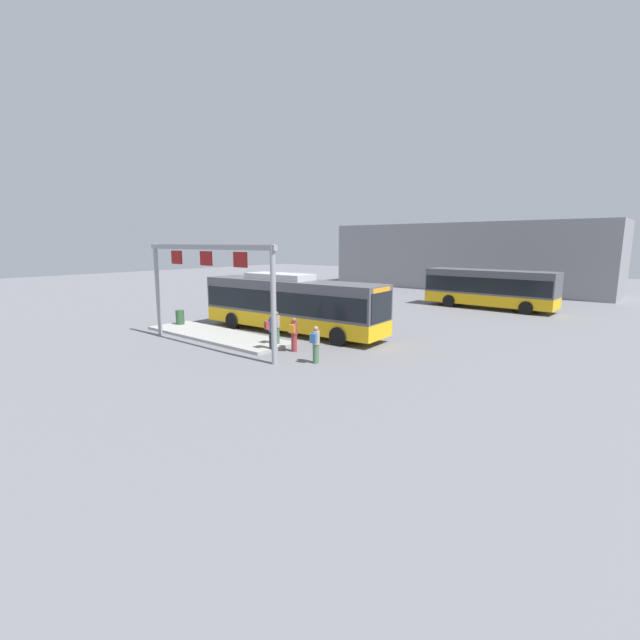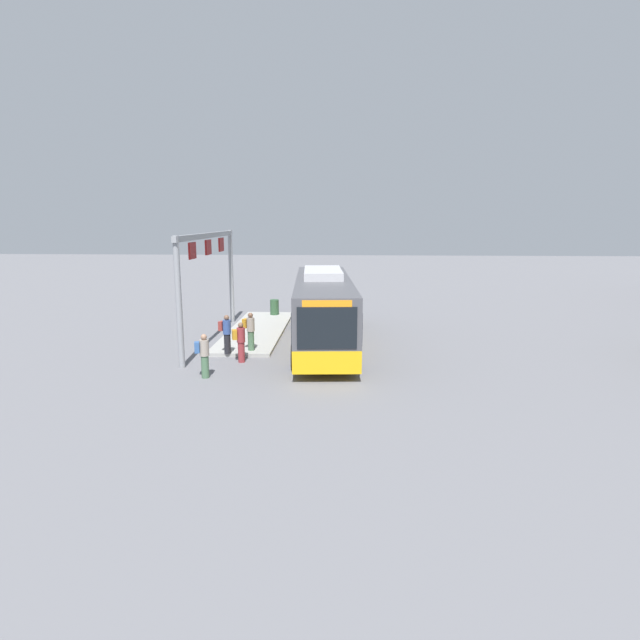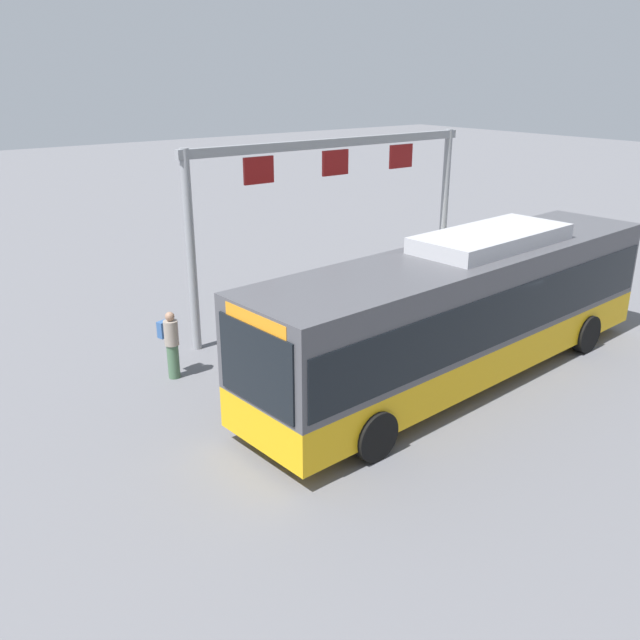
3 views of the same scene
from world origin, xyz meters
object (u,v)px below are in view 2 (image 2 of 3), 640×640
Objects in this scene: person_waiting_near at (226,333)px; person_waiting_far at (250,330)px; person_waiting_mid at (240,341)px; bus_main at (323,306)px; person_boarding at (204,355)px; trash_bin at (274,307)px.

person_waiting_near is 1.00× the size of person_waiting_far.
person_waiting_mid is at bearing -27.30° from person_waiting_near.
bus_main is 4.78m from person_waiting_near.
person_waiting_far is at bearing 58.79° from person_boarding.
person_boarding is 12.16m from trash_bin.
person_waiting_mid is (0.79, 0.75, -0.16)m from person_waiting_near.
person_waiting_near is 1.10m from person_waiting_mid.
bus_main is 3.72m from person_waiting_far.
person_boarding is at bearing -74.10° from person_waiting_near.
person_waiting_far is at bearing 64.04° from person_waiting_mid.
bus_main is 13.39× the size of trash_bin.
trash_bin is (-6.66, -3.22, -1.20)m from bus_main.
bus_main is at bearing 50.20° from person_waiting_far.
person_waiting_mid reaches higher than trash_bin.
person_waiting_near reaches higher than person_waiting_mid.
person_waiting_far is at bearing 0.72° from trash_bin.
person_waiting_near reaches higher than trash_bin.
trash_bin is at bearing 71.05° from person_boarding.
person_waiting_mid is at bearing -77.50° from person_waiting_far.
person_waiting_near is 9.19m from trash_bin.
person_waiting_mid is 1.40m from person_waiting_far.
person_waiting_mid is (3.27, -3.26, -0.92)m from bus_main.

